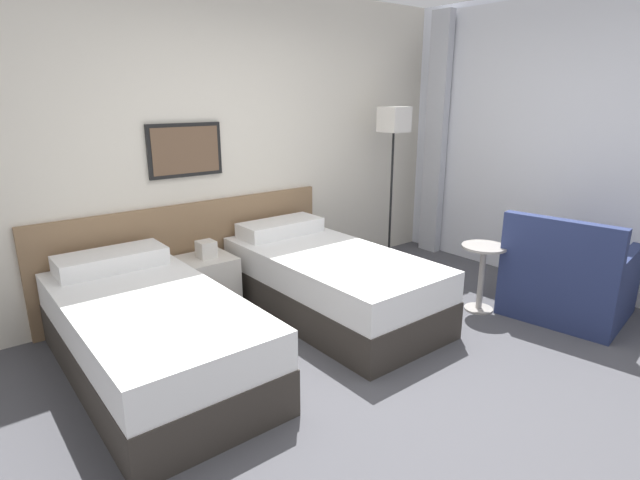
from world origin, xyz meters
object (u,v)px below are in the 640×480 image
object	(u,v)px
nightstand	(208,282)
side_table	(482,267)
armchair	(567,282)
bed_near_window	(329,282)
bed_near_door	(151,334)
floor_lamp	(394,132)

from	to	relation	value
nightstand	side_table	bearing A→B (deg)	-38.93
side_table	armchair	distance (m)	0.70
armchair	side_table	bearing A→B (deg)	35.22
side_table	nightstand	bearing A→B (deg)	141.07
bed_near_window	side_table	xyz separation A→B (m)	(1.04, -0.76, 0.11)
bed_near_door	bed_near_window	xyz separation A→B (m)	(1.51, 0.00, 0.00)
bed_near_window	side_table	bearing A→B (deg)	-35.95
bed_near_window	nightstand	xyz separation A→B (m)	(-0.76, 0.70, -0.03)
floor_lamp	armchair	bearing A→B (deg)	-84.15
nightstand	floor_lamp	xyz separation A→B (m)	(2.10, -0.11, 1.17)
floor_lamp	armchair	xyz separation A→B (m)	(0.19, -1.85, -1.13)
bed_near_door	nightstand	xyz separation A→B (m)	(0.76, 0.70, -0.03)
bed_near_door	nightstand	distance (m)	1.03
bed_near_window	floor_lamp	xyz separation A→B (m)	(1.34, 0.59, 1.13)
floor_lamp	armchair	size ratio (longest dim) A/B	1.67
nightstand	armchair	world-z (taller)	armchair
bed_near_window	nightstand	size ratio (longest dim) A/B	3.15
nightstand	floor_lamp	bearing A→B (deg)	-2.88
bed_near_window	bed_near_door	bearing A→B (deg)	180.00
nightstand	floor_lamp	size ratio (longest dim) A/B	0.37
floor_lamp	armchair	world-z (taller)	floor_lamp
floor_lamp	side_table	world-z (taller)	floor_lamp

